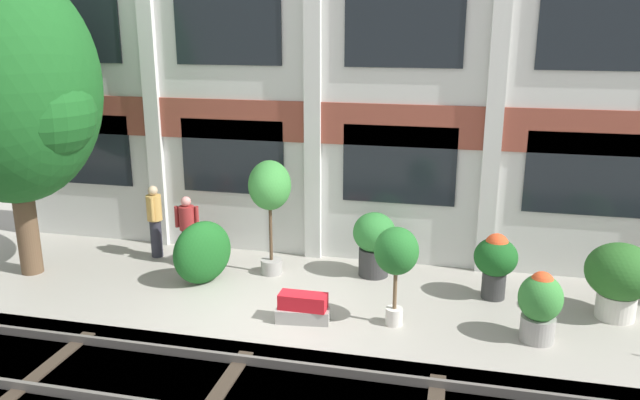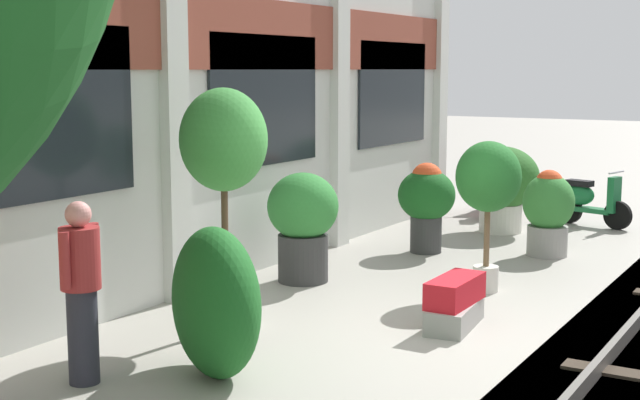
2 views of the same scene
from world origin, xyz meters
name	(u,v)px [view 2 (image 2 of 2)]	position (x,y,z in m)	size (l,w,h in m)	color
ground_plane	(421,340)	(0.00, 0.00, 0.00)	(80.00, 80.00, 0.00)	#9E998E
potted_plant_low_pan	(224,153)	(-0.64, 1.91, 1.82)	(0.89, 0.89, 2.48)	gray
potted_plant_glazed_jar	(502,183)	(6.10, 1.33, 0.82)	(1.22, 1.22, 1.41)	beige
potted_plant_stone_basin	(426,199)	(3.96, 1.71, 0.79)	(0.83, 0.83, 1.32)	#333333
potted_plant_square_trough	(455,304)	(0.59, -0.11, 0.25)	(0.99, 0.50, 0.53)	gray
potted_plant_fluted_column	(548,209)	(4.63, 0.11, 0.68)	(0.73, 0.73, 1.24)	gray
potted_plant_tall_urn	(488,183)	(2.20, 0.15, 1.32)	(0.78, 0.78, 1.82)	beige
potted_plant_ribbed_drum	(303,220)	(1.51, 2.31, 0.79)	(0.89, 0.89, 1.38)	#333333
scooter_near_curb	(590,201)	(7.42, 0.21, 0.44)	(0.60, 1.36, 0.98)	black
scooter_second_parked	(487,192)	(7.60, 2.12, 0.44)	(1.29, 0.74, 0.98)	black
resident_watching_tracks	(81,287)	(-2.57, 1.98, 0.84)	(0.52, 0.34, 1.57)	#282833
topiary_hedge	(216,302)	(-1.85, 1.11, 0.66)	(1.30, 0.70, 1.32)	#19561E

